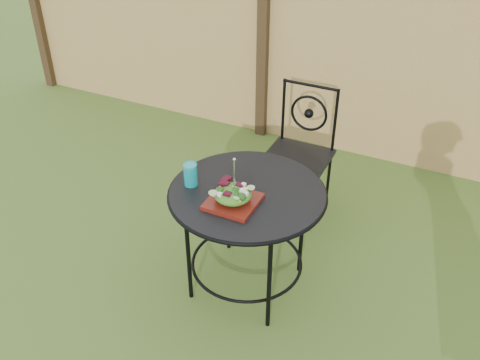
# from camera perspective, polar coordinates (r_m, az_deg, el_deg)

# --- Properties ---
(ground) EXTENTS (60.00, 60.00, 0.00)m
(ground) POSITION_cam_1_polar(r_m,az_deg,el_deg) (3.23, 8.03, -16.94)
(ground) COLOR #2C4E19
(ground) RESTS_ON ground
(fence) EXTENTS (8.00, 0.12, 1.90)m
(fence) POSITION_cam_1_polar(r_m,az_deg,el_deg) (4.49, 18.46, 12.17)
(fence) COLOR tan
(fence) RESTS_ON ground
(patio_table) EXTENTS (0.92, 0.92, 0.72)m
(patio_table) POSITION_cam_1_polar(r_m,az_deg,el_deg) (3.14, 0.78, -3.26)
(patio_table) COLOR black
(patio_table) RESTS_ON ground
(patio_chair) EXTENTS (0.46, 0.46, 0.95)m
(patio_chair) POSITION_cam_1_polar(r_m,az_deg,el_deg) (3.92, 6.38, 3.34)
(patio_chair) COLOR black
(patio_chair) RESTS_ON ground
(salad_plate) EXTENTS (0.27, 0.27, 0.02)m
(salad_plate) POSITION_cam_1_polar(r_m,az_deg,el_deg) (2.96, -0.75, -2.32)
(salad_plate) COLOR #49180A
(salad_plate) RESTS_ON patio_table
(salad) EXTENTS (0.21, 0.21, 0.08)m
(salad) POSITION_cam_1_polar(r_m,az_deg,el_deg) (2.93, -0.76, -1.50)
(salad) COLOR #235614
(salad) RESTS_ON salad_plate
(fork) EXTENTS (0.01, 0.01, 0.18)m
(fork) POSITION_cam_1_polar(r_m,az_deg,el_deg) (2.85, -0.60, 0.58)
(fork) COLOR silver
(fork) RESTS_ON salad
(drinking_glass) EXTENTS (0.08, 0.08, 0.14)m
(drinking_glass) POSITION_cam_1_polar(r_m,az_deg,el_deg) (3.09, -5.30, 0.59)
(drinking_glass) COLOR #0E99A2
(drinking_glass) RESTS_ON patio_table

